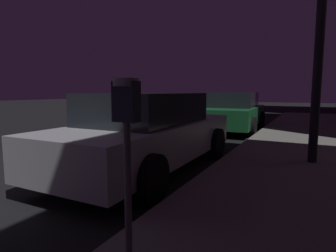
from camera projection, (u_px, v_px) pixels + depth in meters
parking_meter at (127, 125)px, 2.09m from camera, size 0.19×0.19×1.40m
car_silver at (148, 132)px, 5.24m from camera, size 1.96×4.56×1.43m
car_green at (231, 112)px, 10.58m from camera, size 2.31×4.47×1.43m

